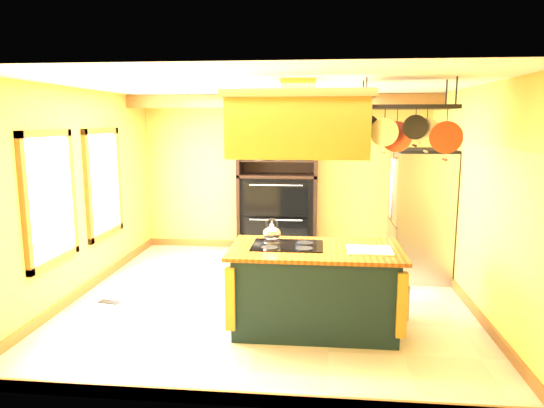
% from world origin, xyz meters
% --- Properties ---
extents(floor, '(5.00, 5.00, 0.00)m').
position_xyz_m(floor, '(0.00, 0.00, 0.00)').
color(floor, beige).
rests_on(floor, ground).
extents(ceiling, '(5.00, 5.00, 0.00)m').
position_xyz_m(ceiling, '(0.00, 0.00, 2.70)').
color(ceiling, white).
rests_on(ceiling, wall_back).
extents(wall_back, '(5.00, 0.02, 2.70)m').
position_xyz_m(wall_back, '(0.00, 2.50, 1.35)').
color(wall_back, '#E9B555').
rests_on(wall_back, floor).
extents(wall_front, '(5.00, 0.02, 2.70)m').
position_xyz_m(wall_front, '(0.00, -2.50, 1.35)').
color(wall_front, '#E9B555').
rests_on(wall_front, floor).
extents(wall_left, '(0.02, 5.00, 2.70)m').
position_xyz_m(wall_left, '(-2.50, 0.00, 1.35)').
color(wall_left, '#E9B555').
rests_on(wall_left, floor).
extents(wall_right, '(0.02, 5.00, 2.70)m').
position_xyz_m(wall_right, '(2.50, 0.00, 1.35)').
color(wall_right, '#E9B555').
rests_on(wall_right, floor).
extents(ceiling_beam, '(5.00, 0.15, 0.20)m').
position_xyz_m(ceiling_beam, '(0.00, 1.70, 2.59)').
color(ceiling_beam, olive).
rests_on(ceiling_beam, ceiling).
extents(window_near, '(0.06, 1.06, 1.56)m').
position_xyz_m(window_near, '(-2.47, -0.80, 1.40)').
color(window_near, olive).
rests_on(window_near, wall_left).
extents(window_far, '(0.06, 1.06, 1.56)m').
position_xyz_m(window_far, '(-2.47, 0.60, 1.40)').
color(window_far, olive).
rests_on(window_far, wall_left).
extents(kitchen_island, '(1.86, 1.03, 1.11)m').
position_xyz_m(kitchen_island, '(0.59, -0.92, 0.47)').
color(kitchen_island, black).
rests_on(kitchen_island, floor).
extents(range_hood, '(1.52, 0.86, 0.80)m').
position_xyz_m(range_hood, '(0.40, -0.92, 2.26)').
color(range_hood, '#B97D2E').
rests_on(range_hood, ceiling).
extents(pot_rack, '(1.04, 0.47, 0.75)m').
position_xyz_m(pot_rack, '(1.51, -0.92, 2.29)').
color(pot_rack, black).
rests_on(pot_rack, ceiling).
extents(refrigerator, '(0.80, 0.94, 1.84)m').
position_xyz_m(refrigerator, '(2.08, 1.10, 0.90)').
color(refrigerator, '#97989F').
rests_on(refrigerator, floor).
extents(hutch, '(1.36, 0.62, 2.40)m').
position_xyz_m(hutch, '(-0.10, 2.24, 0.92)').
color(hutch, black).
rests_on(hutch, floor).
extents(floor_register, '(0.30, 0.17, 0.01)m').
position_xyz_m(floor_register, '(-2.01, -0.41, 0.01)').
color(floor_register, black).
rests_on(floor_register, floor).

